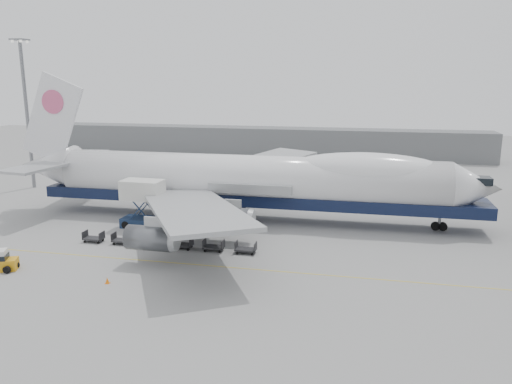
# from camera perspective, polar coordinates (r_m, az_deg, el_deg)

# --- Properties ---
(ground) EXTENTS (260.00, 260.00, 0.00)m
(ground) POSITION_cam_1_polar(r_m,az_deg,el_deg) (57.86, -3.59, -6.30)
(ground) COLOR gray
(ground) RESTS_ON ground
(apron_line) EXTENTS (60.00, 0.15, 0.01)m
(apron_line) POSITION_cam_1_polar(r_m,az_deg,el_deg) (52.47, -5.38, -8.38)
(apron_line) COLOR gold
(apron_line) RESTS_ON ground
(hangar) EXTENTS (110.00, 8.00, 7.00)m
(hangar) POSITION_cam_1_polar(r_m,az_deg,el_deg) (126.04, 0.65, 5.81)
(hangar) COLOR slate
(hangar) RESTS_ON ground
(floodlight_mast) EXTENTS (2.40, 2.40, 25.43)m
(floodlight_mast) POSITION_cam_1_polar(r_m,az_deg,el_deg) (95.58, -24.78, 8.88)
(floodlight_mast) COLOR slate
(floodlight_mast) RESTS_ON ground
(airliner) EXTENTS (67.00, 55.30, 19.98)m
(airliner) POSITION_cam_1_polar(r_m,az_deg,el_deg) (67.47, -0.37, 1.45)
(airliner) COLOR white
(airliner) RESTS_ON ground
(catering_truck) EXTENTS (5.76, 4.11, 6.25)m
(catering_truck) POSITION_cam_1_polar(r_m,az_deg,el_deg) (66.01, -12.78, -1.04)
(catering_truck) COLOR #182948
(catering_truck) RESTS_ON ground
(baggage_tug) EXTENTS (3.29, 2.54, 2.14)m
(baggage_tug) POSITION_cam_1_polar(r_m,az_deg,el_deg) (56.98, -27.19, -7.05)
(baggage_tug) COLOR orange
(baggage_tug) RESTS_ON ground
(traffic_cone) EXTENTS (0.41, 0.41, 0.60)m
(traffic_cone) POSITION_cam_1_polar(r_m,az_deg,el_deg) (49.95, -16.64, -9.67)
(traffic_cone) COLOR orange
(traffic_cone) RESTS_ON ground
(dolly_0) EXTENTS (2.30, 1.35, 1.30)m
(dolly_0) POSITION_cam_1_polar(r_m,az_deg,el_deg) (62.38, -18.06, -4.99)
(dolly_0) COLOR #2D2D30
(dolly_0) RESTS_ON ground
(dolly_1) EXTENTS (2.30, 1.35, 1.30)m
(dolly_1) POSITION_cam_1_polar(r_m,az_deg,el_deg) (60.63, -15.01, -5.29)
(dolly_1) COLOR #2D2D30
(dolly_1) RESTS_ON ground
(dolly_2) EXTENTS (2.30, 1.35, 1.30)m
(dolly_2) POSITION_cam_1_polar(r_m,az_deg,el_deg) (59.07, -11.79, -5.61)
(dolly_2) COLOR #2D2D30
(dolly_2) RESTS_ON ground
(dolly_3) EXTENTS (2.30, 1.35, 1.30)m
(dolly_3) POSITION_cam_1_polar(r_m,az_deg,el_deg) (57.71, -8.40, -5.91)
(dolly_3) COLOR #2D2D30
(dolly_3) RESTS_ON ground
(dolly_4) EXTENTS (2.30, 1.35, 1.30)m
(dolly_4) POSITION_cam_1_polar(r_m,az_deg,el_deg) (56.55, -4.85, -6.21)
(dolly_4) COLOR #2D2D30
(dolly_4) RESTS_ON ground
(dolly_5) EXTENTS (2.30, 1.35, 1.30)m
(dolly_5) POSITION_cam_1_polar(r_m,az_deg,el_deg) (55.62, -1.17, -6.50)
(dolly_5) COLOR #2D2D30
(dolly_5) RESTS_ON ground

